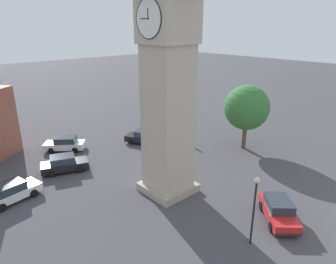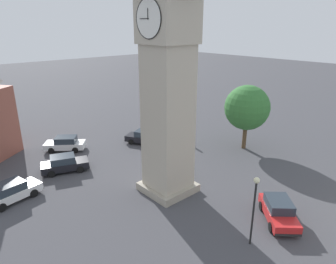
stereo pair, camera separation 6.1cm
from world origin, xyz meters
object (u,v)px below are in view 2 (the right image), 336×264
Objects in this scene: car_blue_kerb at (65,144)px; clock_tower at (168,32)px; tree at (247,108)px; car_red_corner at (279,210)px; car_black_far at (144,137)px; pedestrian at (189,136)px; road_sign at (154,143)px; car_silver_kerb at (64,164)px; car_white_side at (11,192)px; lamp_post at (255,200)px.

clock_tower is at bearing -169.24° from car_blue_kerb.
tree is at bearing -130.08° from car_blue_kerb.
car_black_far is (17.44, -1.99, 0.00)m from car_red_corner.
tree is (1.15, -12.13, -7.68)m from clock_tower.
pedestrian is (-7.56, -11.11, 0.25)m from car_blue_kerb.
clock_tower is at bearing 152.47° from car_black_far.
road_sign is (-8.41, -5.34, 1.14)m from car_blue_kerb.
car_blue_kerb is 2.53× the size of pedestrian.
car_silver_kerb is 1.02× the size of car_white_side.
clock_tower is 14.28m from car_red_corner.
tree is 15.79m from lamp_post.
clock_tower is at bearing -124.51° from car_white_side.
car_silver_kerb is 13.60m from pedestrian.
car_black_far is 1.59× the size of road_sign.
road_sign is (-0.85, 5.77, 0.89)m from pedestrian.
road_sign reaches higher than car_red_corner.
car_silver_kerb is 1.00× the size of car_black_far.
car_silver_kerb is at bearing 24.48° from car_red_corner.
road_sign is (5.11, -2.77, -10.31)m from clock_tower.
road_sign is (3.96, 9.36, -2.63)m from tree.
car_red_corner and car_white_side have the same top height.
car_blue_kerb is 1.53× the size of road_sign.
car_blue_kerb and car_black_far have the same top height.
car_blue_kerb and car_silver_kerb have the same top height.
lamp_post is at bearing -166.09° from car_silver_kerb.
clock_tower is 15.21m from car_silver_kerb.
clock_tower is at bearing 19.97° from car_red_corner.
tree reaches higher than road_sign.
car_silver_kerb is 8.47m from road_sign.
car_silver_kerb is 1.59× the size of road_sign.
clock_tower is at bearing 124.92° from pedestrian.
car_silver_kerb is at bearing -68.23° from car_white_side.
car_white_side is 2.59× the size of pedestrian.
car_blue_kerb is at bearing 49.92° from tree.
car_red_corner is at bearing -160.03° from clock_tower.
car_silver_kerb is (8.83, 4.75, -11.44)m from clock_tower.
tree is at bearing -84.56° from clock_tower.
car_silver_kerb is at bearing 93.50° from car_black_far.
car_black_far is at bearing -26.45° from road_sign.
tree is at bearing -112.93° from road_sign.
clock_tower is 4.71× the size of car_black_far.
clock_tower is 15.61m from car_black_far.
car_red_corner is 0.95× the size of car_white_side.
car_white_side is 0.96× the size of lamp_post.
pedestrian reaches higher than car_white_side.
pedestrian is 16.91m from lamp_post.
car_white_side and car_black_far have the same top height.
car_silver_kerb is (-4.70, 2.19, 0.00)m from car_blue_kerb.
tree reaches higher than pedestrian.
lamp_post is (-16.97, -4.20, 2.33)m from car_silver_kerb.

